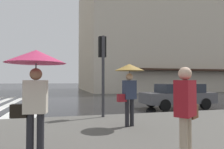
{
  "coord_description": "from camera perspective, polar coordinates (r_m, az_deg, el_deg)",
  "views": [
    {
      "loc": [
        -11.51,
        -2.7,
        1.6
      ],
      "look_at": [
        2.03,
        -6.26,
        2.02
      ],
      "focal_mm": 32.76,
      "sensor_mm": 36.0,
      "label": 1
    }
  ],
  "objects": [
    {
      "name": "ground_plane",
      "position": [
        11.93,
        -28.05,
        -9.22
      ],
      "size": [
        220.0,
        220.0,
        0.0
      ],
      "primitive_type": "plane",
      "color": "black"
    },
    {
      "name": "zebra_crossing",
      "position": [
        15.92,
        -26.4,
        -7.29
      ],
      "size": [
        13.0,
        4.5,
        0.01
      ],
      "color": "silver",
      "rests_on": "ground_plane"
    },
    {
      "name": "haussmann_block_corner",
      "position": [
        39.42,
        14.41,
        11.89
      ],
      "size": [
        20.08,
        29.32,
        22.12
      ],
      "color": "beige",
      "rests_on": "ground_plane"
    },
    {
      "name": "traffic_signal_post",
      "position": [
        8.39,
        -2.67,
        4.5
      ],
      "size": [
        0.44,
        0.3,
        3.26
      ],
      "color": "#333338",
      "rests_on": "sidewalk_pavement"
    },
    {
      "name": "car_dark_grey",
      "position": [
        12.5,
        17.87,
        -5.5
      ],
      "size": [
        1.85,
        4.1,
        1.41
      ],
      "color": "#4C4C51",
      "rests_on": "ground_plane"
    },
    {
      "name": "pedestrian_with_floral_umbrella",
      "position": [
        6.55,
        4.8,
        -0.73
      ],
      "size": [
        0.96,
        0.96,
        1.99
      ],
      "color": "#2D3851",
      "rests_on": "sidewalk_pavement"
    },
    {
      "name": "pedestrian_in_red_jacket",
      "position": [
        3.68,
        19.94,
        -9.0
      ],
      "size": [
        0.52,
        0.62,
        1.68
      ],
      "color": "maroon",
      "rests_on": "sidewalk_pavement"
    },
    {
      "name": "pedestrian_approaching_kerb",
      "position": [
        3.97,
        -20.56,
        1.1
      ],
      "size": [
        1.08,
        1.08,
        2.01
      ],
      "color": "beige",
      "rests_on": "sidewalk_pavement"
    }
  ]
}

